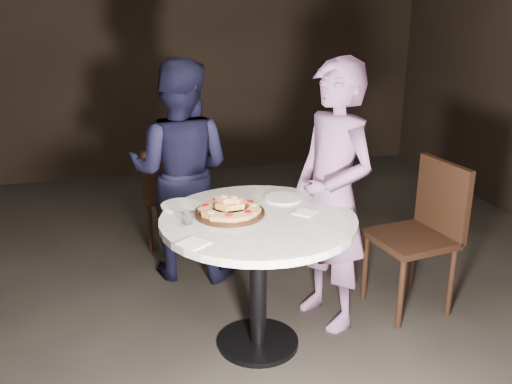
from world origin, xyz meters
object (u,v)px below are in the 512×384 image
at_px(focaccia_pile, 230,207).
at_px(table, 258,242).
at_px(diner_navy, 180,171).
at_px(chair_far, 171,192).
at_px(chair_right, 424,226).
at_px(diner_teal, 333,197).
at_px(water_glass, 188,218).
at_px(serving_board, 230,213).

bearing_deg(focaccia_pile, table, -28.99).
xyz_separation_m(focaccia_pile, diner_navy, (-0.15, 0.98, -0.07)).
height_order(chair_far, chair_right, chair_right).
bearing_deg(table, chair_far, 101.87).
relative_size(focaccia_pile, chair_far, 0.42).
xyz_separation_m(focaccia_pile, diner_teal, (0.66, 0.10, -0.04)).
xyz_separation_m(focaccia_pile, chair_right, (1.31, 0.11, -0.30)).
bearing_deg(table, focaccia_pile, 151.01).
relative_size(table, chair_far, 1.51).
height_order(table, diner_navy, diner_navy).
bearing_deg(table, diner_teal, 18.90).
relative_size(focaccia_pile, diner_navy, 0.22).
xyz_separation_m(focaccia_pile, water_glass, (-0.25, -0.07, -0.01)).
bearing_deg(diner_navy, diner_teal, 153.57).
distance_m(serving_board, chair_far, 1.48).
bearing_deg(serving_board, table, -28.96).
xyz_separation_m(chair_far, diner_navy, (0.03, -0.45, 0.30)).
bearing_deg(diner_teal, diner_navy, -156.35).
xyz_separation_m(chair_far, diner_teal, (0.83, -1.33, 0.34)).
height_order(water_glass, chair_right, chair_right).
bearing_deg(table, serving_board, 151.04).
bearing_deg(diner_navy, table, 126.69).
bearing_deg(focaccia_pile, diner_teal, 8.25).
distance_m(focaccia_pile, diner_teal, 0.66).
xyz_separation_m(chair_right, diner_navy, (-1.46, 0.87, 0.23)).
relative_size(water_glass, diner_navy, 0.05).
bearing_deg(chair_right, focaccia_pile, -93.80).
height_order(table, diner_teal, diner_teal).
height_order(serving_board, chair_far, chair_far).
distance_m(focaccia_pile, diner_navy, 0.99).
distance_m(table, focaccia_pile, 0.26).
bearing_deg(diner_navy, serving_board, 119.84).
height_order(serving_board, chair_right, chair_right).
height_order(focaccia_pile, diner_navy, diner_navy).
relative_size(chair_right, diner_teal, 0.59).
relative_size(table, chair_right, 1.30).
xyz_separation_m(serving_board, water_glass, (-0.25, -0.07, 0.03)).
height_order(water_glass, diner_teal, diner_teal).
xyz_separation_m(serving_board, chair_right, (1.31, 0.11, -0.26)).
distance_m(table, serving_board, 0.23).
distance_m(focaccia_pile, chair_far, 1.48).
bearing_deg(chair_right, table, -89.35).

